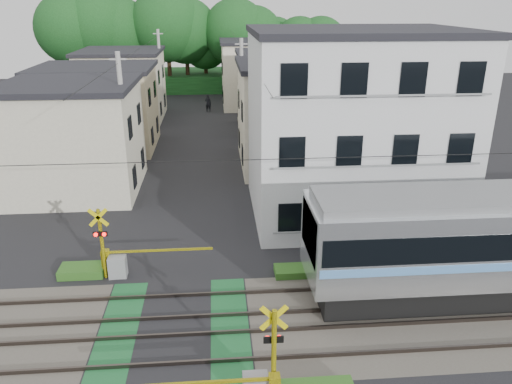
{
  "coord_description": "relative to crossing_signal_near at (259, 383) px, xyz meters",
  "views": [
    {
      "loc": [
        1.61,
        -14.48,
        10.55
      ],
      "look_at": [
        3.23,
        5.0,
        2.98
      ],
      "focal_mm": 35.0,
      "sensor_mm": 36.0,
      "label": 1
    }
  ],
  "objects": [
    {
      "name": "weed_patches",
      "position": [
        -0.83,
        3.56,
        -0.53
      ],
      "size": [
        10.25,
        8.8,
        0.4
      ],
      "color": "#2D5E1E",
      "rests_on": "ground"
    },
    {
      "name": "pedestrian",
      "position": [
        -1.63,
        39.0,
        0.14
      ],
      "size": [
        0.71,
        0.57,
        1.71
      ],
      "primitive_type": "imported",
      "rotation": [
        0.0,
        0.0,
        2.86
      ],
      "color": "black",
      "rests_on": "ground"
    },
    {
      "name": "crossing_signal_far",
      "position": [
        -5.17,
        7.31,
        0.0
      ],
      "size": [
        4.74,
        0.65,
        3.09
      ],
      "color": "yellow",
      "rests_on": "ground"
    },
    {
      "name": "track_bed",
      "position": [
        -2.59,
        3.65,
        -0.67
      ],
      "size": [
        120.0,
        120.0,
        0.14
      ],
      "color": "#47423A",
      "rests_on": "ground"
    },
    {
      "name": "tree_hill",
      "position": [
        -4.49,
        51.17,
        5.24
      ],
      "size": [
        40.0,
        12.45,
        11.97
      ],
      "color": "#194C1C",
      "rests_on": "ground"
    },
    {
      "name": "ground",
      "position": [
        -2.59,
        3.65,
        -0.71
      ],
      "size": [
        120.0,
        120.0,
        0.0
      ],
      "primitive_type": "plane",
      "color": "black"
    },
    {
      "name": "houses_row",
      "position": [
        -2.33,
        29.57,
        2.53
      ],
      "size": [
        22.07,
        31.35,
        6.8
      ],
      "color": "beige",
      "rests_on": "ground"
    },
    {
      "name": "utility_poles",
      "position": [
        -3.64,
        26.66,
        3.37
      ],
      "size": [
        7.9,
        42.0,
        8.0
      ],
      "color": "#A5A5A0",
      "rests_on": "ground"
    },
    {
      "name": "apartment_block",
      "position": [
        5.91,
        13.15,
        3.94
      ],
      "size": [
        10.2,
        8.36,
        9.3
      ],
      "color": "silver",
      "rests_on": "ground"
    },
    {
      "name": "crossing_signal_near",
      "position": [
        0.0,
        0.0,
        0.0
      ],
      "size": [
        4.74,
        0.65,
        3.09
      ],
      "color": "yellow",
      "rests_on": "ground"
    },
    {
      "name": "catenary",
      "position": [
        3.41,
        3.69,
        2.98
      ],
      "size": [
        60.0,
        5.04,
        7.0
      ],
      "color": "#2D2D33",
      "rests_on": "ground"
    }
  ]
}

